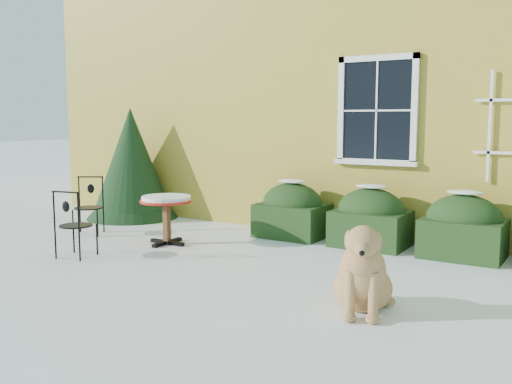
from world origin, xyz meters
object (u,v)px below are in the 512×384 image
Objects in this scene: dog at (363,276)px; bistro_table at (166,204)px; evergreen_shrub at (132,174)px; patio_chair_near at (74,224)px; patio_chair_far at (89,206)px.

bistro_table is at bearing 139.98° from dog.
evergreen_shrub is 6.35m from dog.
evergreen_shrub reaches higher than patio_chair_near.
dog is (5.18, -1.26, -0.10)m from patio_chair_far.
bistro_table is (2.09, -1.43, -0.23)m from evergreen_shrub.
patio_chair_far reaches higher than dog.
evergreen_shrub is 2.65× the size of bistro_table.
evergreen_shrub reaches higher than patio_chair_far.
patio_chair_near is 1.62m from patio_chair_far.
evergreen_shrub is 2.54m from bistro_table.
patio_chair_far is at bearing -60.97° from patio_chair_near.
evergreen_shrub is at bearing -72.27° from patio_chair_near.
evergreen_shrub is 2.23× the size of patio_chair_far.
dog is at bearing -25.95° from evergreen_shrub.
patio_chair_near is at bearing -111.14° from bistro_table.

